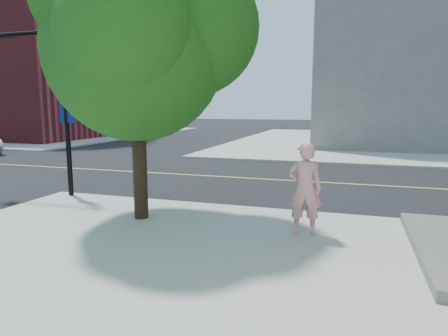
% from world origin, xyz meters
% --- Properties ---
extents(ground, '(140.00, 140.00, 0.00)m').
position_xyz_m(ground, '(0.00, 0.00, 0.00)').
color(ground, black).
rests_on(ground, ground).
extents(road_ew, '(140.00, 9.00, 0.01)m').
position_xyz_m(road_ew, '(0.00, 4.50, 0.01)').
color(road_ew, black).
rests_on(road_ew, ground).
extents(sidewalk_nw, '(26.00, 25.00, 0.12)m').
position_xyz_m(sidewalk_nw, '(-23.00, 21.50, 0.06)').
color(sidewalk_nw, '#ACABA2').
rests_on(sidewalk_nw, ground).
extents(sidewalk_ne, '(29.00, 25.00, 0.12)m').
position_xyz_m(sidewalk_ne, '(13.50, 21.50, 0.06)').
color(sidewalk_ne, '#ACABA2').
rests_on(sidewalk_ne, ground).
extents(church, '(15.20, 12.00, 14.40)m').
position_xyz_m(church, '(-20.00, 18.00, 7.18)').
color(church, maroon).
rests_on(church, sidewalk_nw).
extents(man_on_phone, '(0.73, 0.53, 1.86)m').
position_xyz_m(man_on_phone, '(6.42, -1.80, 1.05)').
color(man_on_phone, pink).
rests_on(man_on_phone, sidewalk_se).
extents(street_tree, '(4.89, 4.45, 6.49)m').
position_xyz_m(street_tree, '(2.82, -1.75, 4.31)').
color(street_tree, black).
rests_on(street_tree, sidewalk_se).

